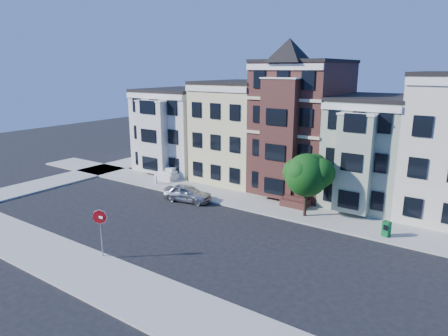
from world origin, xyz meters
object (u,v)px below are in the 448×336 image
Objects in this scene: street_tree at (306,178)px; stop_sign at (101,230)px; parked_car at (187,193)px; fire_hydrant at (156,181)px; newspaper_box at (386,229)px.

street_tree is 15.72m from stop_sign.
street_tree is at bearing -88.67° from parked_car.
street_tree reaches higher than fire_hydrant.
stop_sign is at bearing -119.49° from newspaper_box.
street_tree is 1.80× the size of stop_sign.
fire_hydrant is (-22.33, 0.31, -0.22)m from newspaper_box.
street_tree is 10.76m from parked_car.
stop_sign is (8.53, -13.54, 1.41)m from fire_hydrant.
parked_car reaches higher than fire_hydrant.
parked_car is 16.61m from newspaper_box.
street_tree is 1.41× the size of parked_car.
parked_car is 6.16m from fire_hydrant.
fire_hydrant is at bearing -164.09° from newspaper_box.
fire_hydrant is 0.19× the size of stop_sign.
street_tree is at bearing 51.97° from stop_sign.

